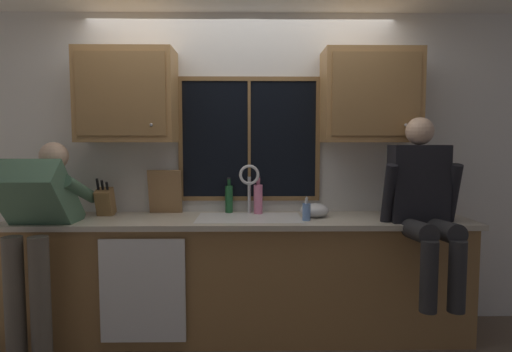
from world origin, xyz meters
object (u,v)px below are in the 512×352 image
object	(u,v)px
mixing_bowl	(314,210)
soap_dispenser	(306,211)
person_sitting_on_counter	(423,198)
cutting_board	(165,192)
bottle_tall_clear	(258,198)
bottle_green_glass	(229,198)
knife_block	(105,202)
person_standing	(38,223)

from	to	relation	value
mixing_bowl	soap_dispenser	world-z (taller)	soap_dispenser
person_sitting_on_counter	mixing_bowl	distance (m)	0.80
cutting_board	bottle_tall_clear	bearing A→B (deg)	-2.24
person_sitting_on_counter	bottle_green_glass	bearing A→B (deg)	160.14
soap_dispenser	bottle_tall_clear	size ratio (longest dim) A/B	0.58
soap_dispenser	mixing_bowl	bearing A→B (deg)	62.53
cutting_board	person_sitting_on_counter	bearing A→B (deg)	-14.12
bottle_tall_clear	knife_block	bearing A→B (deg)	-176.50
person_standing	person_sitting_on_counter	xyz separation A→B (m)	(2.70, 0.02, 0.16)
person_sitting_on_counter	cutting_board	size ratio (longest dim) A/B	3.47
mixing_bowl	bottle_green_glass	world-z (taller)	bottle_green_glass
person_sitting_on_counter	bottle_tall_clear	distance (m)	1.25
mixing_bowl	bottle_tall_clear	size ratio (longest dim) A/B	0.73
mixing_bowl	person_sitting_on_counter	bearing A→B (deg)	-23.52
knife_block	bottle_tall_clear	xyz separation A→B (m)	(1.21, 0.07, 0.02)
mixing_bowl	bottle_tall_clear	world-z (taller)	bottle_tall_clear
cutting_board	bottle_green_glass	size ratio (longest dim) A/B	1.25
person_standing	bottle_green_glass	xyz separation A→B (m)	(1.31, 0.52, 0.10)
cutting_board	bottle_tall_clear	size ratio (longest dim) A/B	1.18
cutting_board	mixing_bowl	distance (m)	1.22
person_standing	mixing_bowl	xyz separation A→B (m)	(1.98, 0.33, 0.03)
person_standing	cutting_board	xyz separation A→B (m)	(0.79, 0.50, 0.16)
knife_block	bottle_green_glass	bearing A→B (deg)	7.39
soap_dispenser	bottle_green_glass	world-z (taller)	bottle_green_glass
person_sitting_on_counter	bottle_tall_clear	bearing A→B (deg)	158.65
person_sitting_on_counter	soap_dispenser	bearing A→B (deg)	169.29
mixing_bowl	bottle_green_glass	distance (m)	0.71
bottle_tall_clear	soap_dispenser	bearing A→B (deg)	-40.38
person_standing	bottle_tall_clear	xyz separation A→B (m)	(1.54, 0.47, 0.11)
cutting_board	bottle_tall_clear	xyz separation A→B (m)	(0.76, -0.03, -0.05)
bottle_green_glass	bottle_tall_clear	distance (m)	0.24
soap_dispenser	person_standing	bearing A→B (deg)	-174.92
person_sitting_on_counter	bottle_green_glass	size ratio (longest dim) A/B	4.33
knife_block	bottle_green_glass	distance (m)	0.98
bottle_green_glass	mixing_bowl	bearing A→B (deg)	-15.77
person_standing	bottle_green_glass	size ratio (longest dim) A/B	5.17
person_standing	person_sitting_on_counter	bearing A→B (deg)	0.34
person_standing	person_sitting_on_counter	world-z (taller)	person_sitting_on_counter
person_standing	soap_dispenser	distance (m)	1.91
cutting_board	mixing_bowl	bearing A→B (deg)	-8.02
bottle_green_glass	soap_dispenser	bearing A→B (deg)	-30.77
knife_block	cutting_board	distance (m)	0.47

